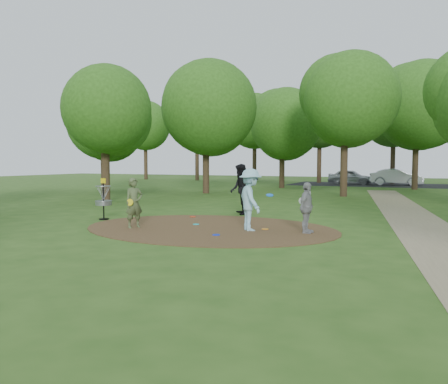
% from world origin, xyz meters
% --- Properties ---
extents(ground, '(100.00, 100.00, 0.00)m').
position_xyz_m(ground, '(0.00, 0.00, 0.00)').
color(ground, '#2D5119').
rests_on(ground, ground).
extents(dirt_clearing, '(8.40, 8.40, 0.02)m').
position_xyz_m(dirt_clearing, '(0.00, 0.00, 0.01)').
color(dirt_clearing, '#47301C').
rests_on(dirt_clearing, ground).
extents(footpath, '(7.55, 39.89, 0.01)m').
position_xyz_m(footpath, '(6.50, 2.00, 0.01)').
color(footpath, '#8C7A5B').
rests_on(footpath, ground).
extents(parking_lot, '(14.00, 8.00, 0.01)m').
position_xyz_m(parking_lot, '(2.00, 30.00, 0.00)').
color(parking_lot, black).
rests_on(parking_lot, ground).
extents(player_observer_with_disc, '(0.63, 0.71, 1.63)m').
position_xyz_m(player_observer_with_disc, '(-2.22, -0.98, 0.82)').
color(player_observer_with_disc, '#4A5934').
rests_on(player_observer_with_disc, ground).
extents(player_throwing_with_disc, '(1.44, 1.43, 1.95)m').
position_xyz_m(player_throwing_with_disc, '(1.42, 0.02, 0.97)').
color(player_throwing_with_disc, '#97CFE2').
rests_on(player_throwing_with_disc, ground).
extents(player_walking_with_disc, '(1.18, 1.26, 2.07)m').
position_xyz_m(player_walking_with_disc, '(-0.43, 3.82, 1.03)').
color(player_walking_with_disc, black).
rests_on(player_walking_with_disc, ground).
extents(player_waiting_with_disc, '(0.49, 0.95, 1.54)m').
position_xyz_m(player_waiting_with_disc, '(3.13, 0.23, 0.77)').
color(player_waiting_with_disc, gray).
rests_on(player_waiting_with_disc, ground).
extents(disc_ground_cyan, '(0.22, 0.22, 0.02)m').
position_xyz_m(disc_ground_cyan, '(-0.70, 0.42, 0.03)').
color(disc_ground_cyan, '#1ACDD2').
rests_on(disc_ground_cyan, dirt_clearing).
extents(disc_ground_blue, '(0.22, 0.22, 0.02)m').
position_xyz_m(disc_ground_blue, '(0.82, -1.23, 0.03)').
color(disc_ground_blue, '#0D29DE').
rests_on(disc_ground_blue, dirt_clearing).
extents(disc_ground_red, '(0.22, 0.22, 0.02)m').
position_xyz_m(disc_ground_red, '(-1.76, 2.19, 0.03)').
color(disc_ground_red, red).
rests_on(disc_ground_red, dirt_clearing).
extents(car_left, '(4.21, 1.87, 1.41)m').
position_xyz_m(car_left, '(0.38, 30.14, 0.70)').
color(car_left, '#9FA2A6').
rests_on(car_left, ground).
extents(car_right, '(4.73, 2.12, 1.51)m').
position_xyz_m(car_right, '(4.40, 29.75, 0.75)').
color(car_right, '#ACAFB4').
rests_on(car_right, ground).
extents(disc_ground_orange, '(0.22, 0.22, 0.02)m').
position_xyz_m(disc_ground_orange, '(1.78, 0.38, 0.03)').
color(disc_ground_orange, orange).
rests_on(disc_ground_orange, dirt_clearing).
extents(disc_golf_basket, '(0.63, 0.63, 1.54)m').
position_xyz_m(disc_golf_basket, '(-4.50, 0.30, 0.87)').
color(disc_golf_basket, black).
rests_on(disc_golf_basket, ground).
extents(tree_ring, '(37.16, 45.86, 9.57)m').
position_xyz_m(tree_ring, '(1.47, 10.53, 5.27)').
color(tree_ring, '#332316').
rests_on(tree_ring, ground).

